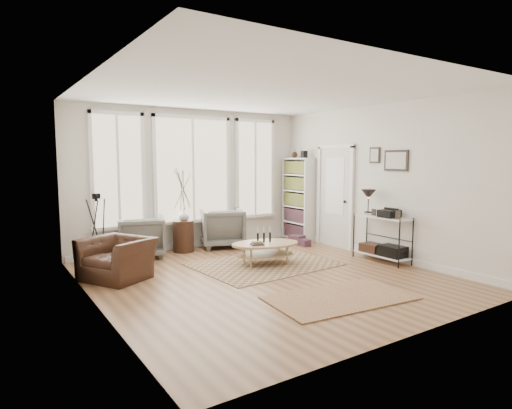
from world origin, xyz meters
TOP-DOWN VIEW (x-y plane):
  - room at (0.02, 0.03)m, footprint 5.50×5.54m
  - bay_window at (0.00, 2.71)m, footprint 4.14×0.12m
  - door at (2.57, 1.15)m, footprint 0.09×1.06m
  - bookcase at (2.44, 2.23)m, footprint 0.31×0.85m
  - low_shelf at (2.38, -0.30)m, footprint 0.38×1.08m
  - wall_art at (2.58, -0.27)m, footprint 0.04×0.88m
  - rug_main at (0.43, 0.66)m, footprint 2.50×1.95m
  - rug_runner at (0.24, -1.43)m, footprint 2.05×1.27m
  - coffee_table at (0.45, 0.68)m, footprint 1.37×1.04m
  - armchair_left at (-1.21, 2.45)m, footprint 1.05×1.07m
  - armchair_right at (0.52, 2.45)m, footprint 1.12×1.14m
  - side_table at (-0.36, 2.45)m, footprint 0.42×0.42m
  - vase at (-0.34, 2.45)m, footprint 0.28×0.28m
  - accent_chair at (-2.03, 1.19)m, footprint 1.29×1.25m
  - tripod_camera at (-2.08, 2.22)m, footprint 0.45×0.45m
  - book_stack_near at (2.05, 1.78)m, footprint 0.31×0.36m
  - book_stack_far at (2.05, 1.51)m, footprint 0.20×0.24m

SIDE VIEW (x-z plane):
  - rug_main at x=0.43m, z-range 0.00..0.01m
  - rug_runner at x=0.24m, z-range 0.01..0.02m
  - book_stack_far at x=2.05m, z-range 0.00..0.15m
  - book_stack_near at x=2.05m, z-range 0.00..0.20m
  - coffee_table at x=0.45m, z-range 0.02..0.58m
  - accent_chair at x=-2.03m, z-range 0.00..0.65m
  - armchair_left at x=-1.21m, z-range 0.00..0.78m
  - armchair_right at x=0.52m, z-range 0.00..0.82m
  - low_shelf at x=2.38m, z-range -0.14..1.16m
  - tripod_camera at x=-2.08m, z-range -0.05..1.23m
  - vase at x=-0.34m, z-range 0.64..0.88m
  - side_table at x=-0.36m, z-range -0.03..1.75m
  - bookcase at x=2.44m, z-range -0.07..1.99m
  - door at x=2.57m, z-range 0.01..2.23m
  - room at x=0.02m, z-range -0.02..2.88m
  - bay_window at x=0.00m, z-range 0.49..2.73m
  - wall_art at x=2.58m, z-range 1.66..2.10m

